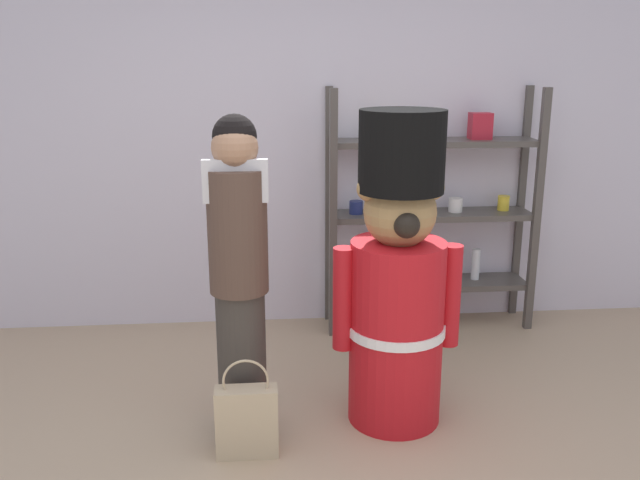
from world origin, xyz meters
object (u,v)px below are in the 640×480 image
at_px(merchandise_shelf, 431,210).
at_px(person_shopper, 239,269).
at_px(teddy_bear_guard, 398,283).
at_px(shopping_bag, 247,420).

height_order(merchandise_shelf, person_shopper, merchandise_shelf).
relative_size(teddy_bear_guard, shopping_bag, 3.25).
bearing_deg(merchandise_shelf, person_shopper, -134.12).
bearing_deg(shopping_bag, teddy_bear_guard, 20.07).
bearing_deg(merchandise_shelf, teddy_bear_guard, -111.09).
relative_size(teddy_bear_guard, person_shopper, 1.01).
bearing_deg(person_shopper, shopping_bag, -84.12).
xyz_separation_m(teddy_bear_guard, shopping_bag, (-0.77, -0.28, -0.58)).
distance_m(person_shopper, shopping_bag, 0.72).
xyz_separation_m(teddy_bear_guard, person_shopper, (-0.79, -0.05, 0.11)).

